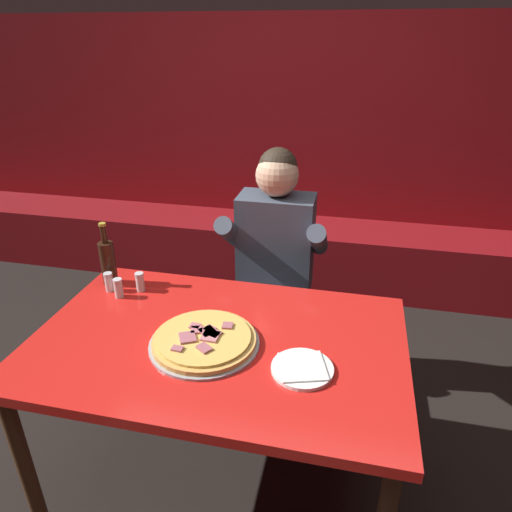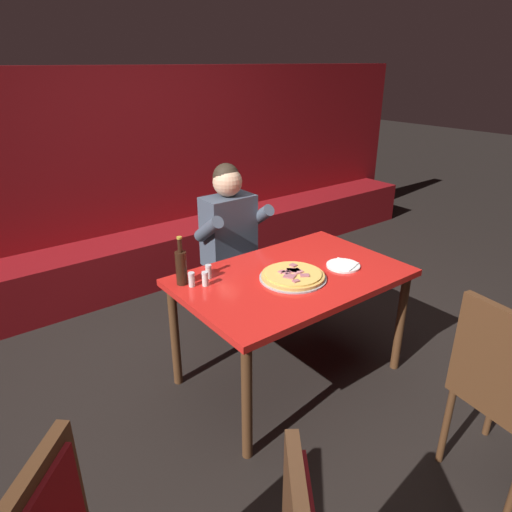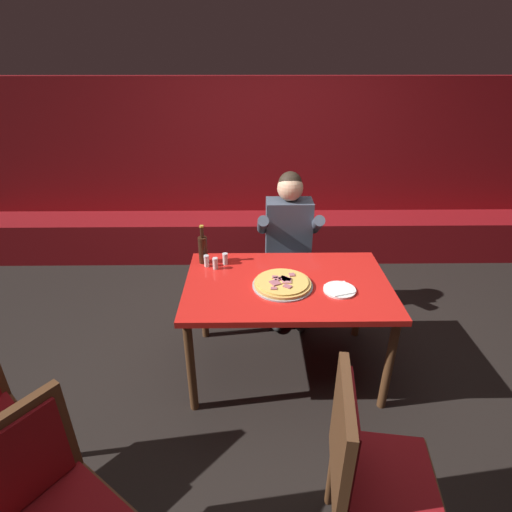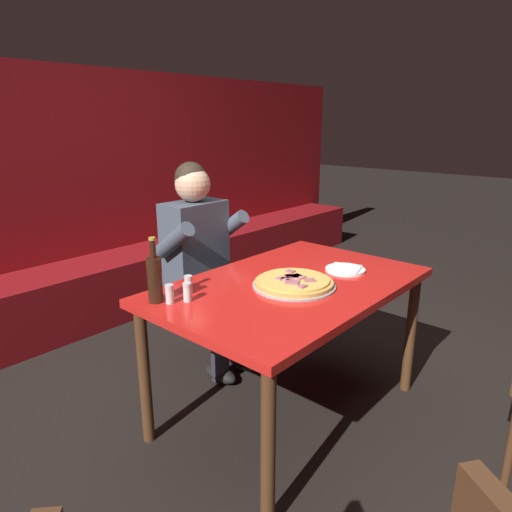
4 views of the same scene
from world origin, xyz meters
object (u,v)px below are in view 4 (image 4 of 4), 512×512
(pizza, at_px, (294,283))
(shaker_red_pepper_flakes, at_px, (187,293))
(plate_white_paper, at_px, (345,269))
(diner_seated_blue_shirt, at_px, (205,258))
(shaker_oregano, at_px, (170,295))
(shaker_black_pepper, at_px, (188,285))
(main_dining_table, at_px, (291,297))
(beer_bottle, at_px, (155,278))

(pizza, distance_m, shaker_red_pepper_flakes, 0.52)
(plate_white_paper, xyz_separation_m, diner_seated_blue_shirt, (-0.26, 0.82, -0.04))
(shaker_oregano, distance_m, shaker_black_pepper, 0.14)
(main_dining_table, distance_m, shaker_red_pepper_flakes, 0.55)
(main_dining_table, height_order, beer_bottle, beer_bottle)
(pizza, bearing_deg, plate_white_paper, -10.12)
(beer_bottle, relative_size, shaker_oregano, 3.40)
(plate_white_paper, xyz_separation_m, shaker_oregano, (-0.89, 0.34, 0.03))
(shaker_oregano, bearing_deg, beer_bottle, 114.43)
(pizza, xyz_separation_m, shaker_red_pepper_flakes, (-0.46, 0.24, 0.02))
(shaker_oregano, xyz_separation_m, shaker_red_pepper_flakes, (0.07, -0.04, 0.00))
(main_dining_table, distance_m, diner_seated_blue_shirt, 0.71)
(main_dining_table, bearing_deg, plate_white_paper, -18.36)
(shaker_black_pepper, distance_m, shaker_red_pepper_flakes, 0.10)
(pizza, xyz_separation_m, beer_bottle, (-0.56, 0.34, 0.09))
(shaker_oregano, bearing_deg, plate_white_paper, -21.05)
(main_dining_table, xyz_separation_m, shaker_black_pepper, (-0.43, 0.26, 0.12))
(main_dining_table, height_order, shaker_black_pepper, shaker_black_pepper)
(plate_white_paper, bearing_deg, main_dining_table, 161.64)
(shaker_oregano, height_order, diner_seated_blue_shirt, diner_seated_blue_shirt)
(shaker_black_pepper, bearing_deg, diner_seated_blue_shirt, 41.36)
(plate_white_paper, xyz_separation_m, shaker_red_pepper_flakes, (-0.83, 0.30, 0.03))
(diner_seated_blue_shirt, bearing_deg, shaker_black_pepper, -138.64)
(main_dining_table, relative_size, pizza, 3.42)
(main_dining_table, distance_m, plate_white_paper, 0.36)
(shaker_oregano, bearing_deg, pizza, -27.83)
(beer_bottle, distance_m, diner_seated_blue_shirt, 0.80)
(shaker_oregano, height_order, shaker_red_pepper_flakes, same)
(plate_white_paper, relative_size, shaker_red_pepper_flakes, 2.44)
(main_dining_table, relative_size, diner_seated_blue_shirt, 1.08)
(plate_white_paper, xyz_separation_m, beer_bottle, (-0.92, 0.40, 0.10))
(beer_bottle, bearing_deg, shaker_oregano, -65.57)
(main_dining_table, relative_size, shaker_red_pepper_flakes, 15.95)
(shaker_oregano, relative_size, shaker_black_pepper, 1.00)
(shaker_red_pepper_flakes, bearing_deg, plate_white_paper, -20.20)
(beer_bottle, height_order, shaker_red_pepper_flakes, beer_bottle)
(main_dining_table, relative_size, shaker_black_pepper, 15.95)
(plate_white_paper, distance_m, diner_seated_blue_shirt, 0.86)
(plate_white_paper, distance_m, shaker_red_pepper_flakes, 0.88)
(beer_bottle, distance_m, shaker_red_pepper_flakes, 0.16)
(pizza, bearing_deg, shaker_black_pepper, 142.05)
(pizza, distance_m, shaker_black_pepper, 0.50)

